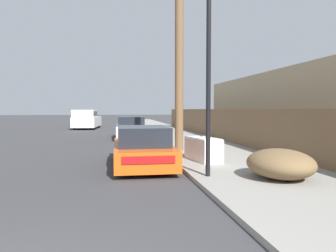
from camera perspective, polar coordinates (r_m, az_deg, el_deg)
name	(u,v)px	position (r m, az deg, el deg)	size (l,w,h in m)	color
sidewalk_curb	(165,131)	(26.64, -0.53, -0.93)	(4.20, 63.00, 0.12)	gray
discarded_fridge	(203,149)	(11.11, 6.11, -4.01)	(0.95, 1.75, 0.80)	white
parked_sports_car_red	(142,148)	(10.66, -4.52, -3.86)	(1.82, 4.57, 1.30)	#E05114
car_parked_mid	(131,129)	(20.55, -6.51, -0.44)	(1.84, 4.33, 1.40)	silver
pickup_truck	(87,119)	(32.04, -14.01, 1.14)	(2.49, 5.69, 1.81)	silver
utility_pole	(179,51)	(14.01, 1.96, 12.89)	(1.80, 0.35, 8.14)	brown
street_lamp	(208,63)	(8.53, 7.07, 10.78)	(0.26, 0.26, 5.03)	black
brush_pile	(280,164)	(8.67, 18.98, -6.23)	(1.60, 1.93, 0.74)	brown
wooden_fence	(224,125)	(18.50, 9.66, 0.22)	(0.08, 33.22, 1.74)	brown
building_right_house	(321,109)	(18.85, 25.16, 2.76)	(6.00, 18.20, 3.77)	tan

